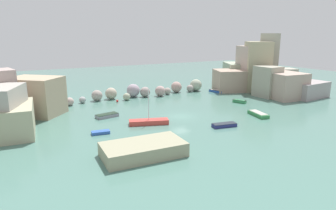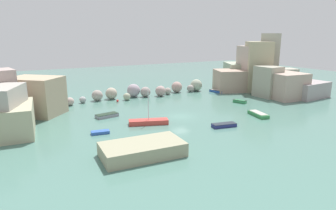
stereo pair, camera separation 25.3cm
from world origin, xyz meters
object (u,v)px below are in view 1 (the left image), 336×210
Objects in this scene: stone_dock at (143,149)px; moored_boat_2 at (258,114)px; moored_boat_1 at (149,122)px; moored_boat_5 at (107,116)px; moored_boat_0 at (216,91)px; moored_boat_6 at (101,132)px; channel_buoy at (117,101)px; moored_boat_3 at (239,101)px; moored_boat_4 at (224,125)px.

moored_boat_2 is at bearing 14.16° from stone_dock.
moored_boat_1 is 1.59× the size of moored_boat_5.
moored_boat_0 is at bearing 172.95° from moored_boat_2.
moored_boat_6 is at bearing -154.42° from moored_boat_1.
moored_boat_2 is (16.89, -20.73, 0.07)m from channel_buoy.
stone_dock is 2.07× the size of moored_boat_2.
channel_buoy is 23.95m from moored_boat_3.
moored_boat_4 reaches higher than moored_boat_6.
moored_boat_3 reaches higher than moored_boat_0.
stone_dock is 3.34× the size of moored_boat_3.
moored_boat_3 is at bearing -30.15° from channel_buoy.
moored_boat_3 is at bearing 30.11° from moored_boat_1.
moored_boat_0 reaches higher than moored_boat_6.
channel_buoy is 0.11× the size of moored_boat_2.
moored_boat_6 is at bearing -86.60° from moored_boat_2.
channel_buoy reaches higher than moored_boat_6.
moored_boat_2 reaches higher than moored_boat_0.
moored_boat_1 is (5.43, 10.28, -0.39)m from stone_dock.
moored_boat_2 is (17.60, -4.47, -0.06)m from moored_boat_1.
moored_boat_0 is at bearing -3.17° from channel_buoy.
stone_dock reaches higher than channel_buoy.
moored_boat_6 is at bearing 98.67° from moored_boat_0.
moored_boat_0 is 11.07m from moored_boat_3.
moored_boat_5 is (-28.46, -8.31, -0.01)m from moored_boat_0.
channel_buoy is 19.01m from moored_boat_6.
moored_boat_3 is (20.71, -12.03, 0.08)m from channel_buoy.
moored_boat_0 is 1.38× the size of moored_boat_3.
moored_boat_5 is (-5.03, -9.61, 0.04)m from channel_buoy.
moored_boat_1 is 18.16m from moored_boat_2.
moored_boat_4 is at bearing -55.20° from moored_boat_5.
moored_boat_3 is 0.72× the size of moored_boat_4.
moored_boat_4 is at bearing 169.61° from moored_boat_6.
moored_boat_6 is at bearing -123.87° from moored_boat_5.
stone_dock is 38.88m from moored_boat_0.
moored_boat_5 is at bearing 86.25° from stone_dock.
moored_boat_1 reaches higher than moored_boat_4.
stone_dock is at bearing -98.92° from moored_boat_1.
channel_buoy is at bearing 51.43° from moored_boat_5.
moored_boat_5 reaches higher than moored_boat_0.
moored_boat_5 is at bearing 141.93° from moored_boat_1.
moored_boat_6 is (-31.65, -15.84, -0.08)m from moored_boat_0.
moored_boat_1 is 2.26× the size of moored_boat_3.
stone_dock is at bearing 95.09° from moored_boat_3.
moored_boat_1 is (-24.14, -14.97, 0.08)m from moored_boat_0.
moored_boat_3 is 0.71× the size of moored_boat_5.
stone_dock is 16.98m from moored_boat_5.
channel_buoy is 0.18× the size of moored_boat_3.
channel_buoy is at bearing 120.37° from moored_boat_4.
moored_boat_3 is 25.86m from moored_boat_5.
moored_boat_3 is at bearing -16.29° from moored_boat_5.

